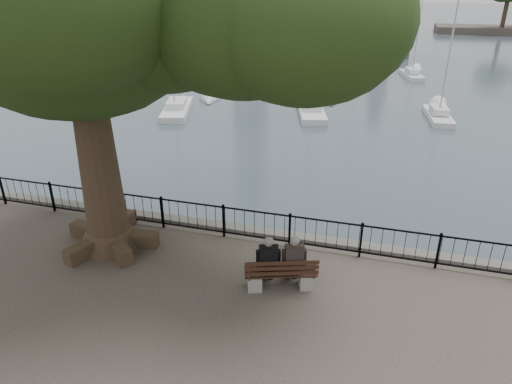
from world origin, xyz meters
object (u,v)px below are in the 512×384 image
(person_right, at_px, (293,262))
(lion_monument, at_px, (383,34))
(bench, at_px, (281,277))
(person_left, at_px, (268,263))

(person_right, distance_m, lion_monument, 49.24)
(bench, bearing_deg, lion_monument, 89.09)
(person_left, bearing_deg, lion_monument, 88.71)
(person_right, height_order, lion_monument, lion_monument)
(person_left, height_order, lion_monument, lion_monument)
(person_left, xyz_separation_m, person_right, (0.59, 0.20, 0.00))
(bench, relative_size, person_left, 1.25)
(person_left, distance_m, person_right, 0.62)
(bench, distance_m, lion_monument, 49.45)
(person_left, relative_size, lion_monument, 0.16)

